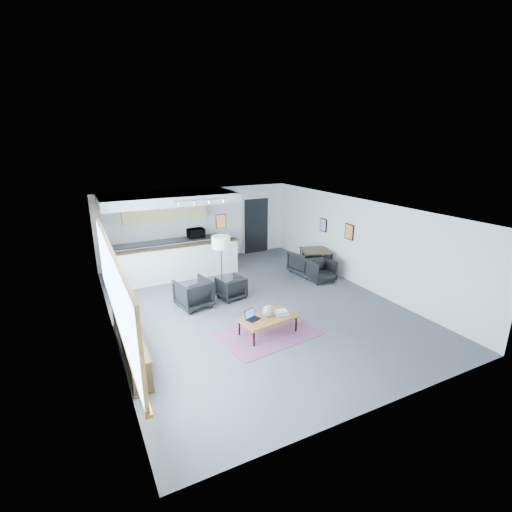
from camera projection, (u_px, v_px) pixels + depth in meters
name	position (u px, v px, depth m)	size (l,w,h in m)	color
room	(253.00, 259.00, 9.51)	(7.02, 9.02, 2.62)	#48484B
window	(114.00, 288.00, 7.22)	(0.10, 5.95, 1.66)	#8CBFFF
console	(130.00, 341.00, 7.50)	(0.35, 3.00, 0.80)	#2F2110
kitchenette	(170.00, 231.00, 12.14)	(4.20, 1.96, 2.60)	white
doorway	(256.00, 225.00, 14.34)	(1.10, 0.12, 2.15)	black
track_light	(201.00, 201.00, 10.77)	(1.60, 0.07, 0.15)	silver
wall_art_lower	(349.00, 232.00, 11.27)	(0.03, 0.38, 0.48)	black
wall_art_upper	(323.00, 225.00, 12.39)	(0.03, 0.34, 0.44)	black
kilim_rug	(268.00, 333.00, 8.44)	(2.34, 1.74, 0.01)	#64344E
coffee_table	(268.00, 318.00, 8.33)	(1.34, 0.85, 0.41)	brown
laptop	(251.00, 316.00, 8.22)	(0.36, 0.33, 0.21)	black
ceramic_pot	(268.00, 311.00, 8.33)	(0.26, 0.26, 0.26)	gray
book_stack	(282.00, 312.00, 8.47)	(0.33, 0.29, 0.09)	silver
coaster	(277.00, 319.00, 8.24)	(0.14, 0.14, 0.01)	#E5590C
armchair_left	(193.00, 292.00, 9.68)	(0.81, 0.76, 0.84)	black
armchair_right	(231.00, 287.00, 10.24)	(0.67, 0.63, 0.69)	black
floor_lamp	(221.00, 244.00, 10.05)	(0.52, 0.52, 1.74)	black
dining_table	(316.00, 252.00, 12.18)	(1.16, 1.16, 0.77)	#2F2110
dining_chair_near	(321.00, 271.00, 11.51)	(0.64, 0.60, 0.65)	black
dining_chair_far	(304.00, 262.00, 12.26)	(0.69, 0.65, 0.71)	black
microwave	(196.00, 232.00, 13.02)	(0.57, 0.32, 0.39)	black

